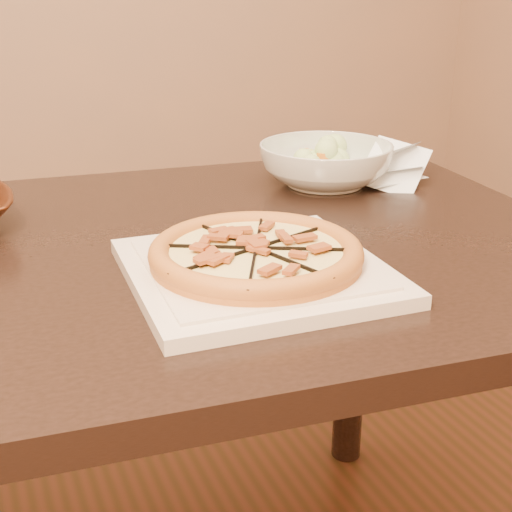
# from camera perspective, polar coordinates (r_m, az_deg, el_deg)

# --- Properties ---
(dining_table) EXTENTS (1.37, 0.95, 0.75)m
(dining_table) POSITION_cam_1_polar(r_m,az_deg,el_deg) (1.05, -9.28, -4.93)
(dining_table) COLOR black
(dining_table) RESTS_ON floor
(plate) EXTENTS (0.32, 0.32, 0.02)m
(plate) POSITION_cam_1_polar(r_m,az_deg,el_deg) (0.89, 0.00, -1.17)
(plate) COLOR beige
(plate) RESTS_ON dining_table
(pizza) EXTENTS (0.27, 0.27, 0.03)m
(pizza) POSITION_cam_1_polar(r_m,az_deg,el_deg) (0.88, -0.00, 0.24)
(pizza) COLOR #B97231
(pizza) RESTS_ON plate
(salad_bowl) EXTENTS (0.27, 0.27, 0.07)m
(salad_bowl) POSITION_cam_1_polar(r_m,az_deg,el_deg) (1.29, 5.59, 7.28)
(salad_bowl) COLOR silver
(salad_bowl) RESTS_ON dining_table
(salad) EXTENTS (0.09, 0.12, 0.04)m
(salad) POSITION_cam_1_polar(r_m,az_deg,el_deg) (1.28, 5.69, 9.66)
(salad) COLOR beige
(salad) RESTS_ON salad_bowl
(cling_film) EXTENTS (0.17, 0.15, 0.05)m
(cling_film) POSITION_cam_1_polar(r_m,az_deg,el_deg) (1.31, 10.51, 6.73)
(cling_film) COLOR white
(cling_film) RESTS_ON dining_table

